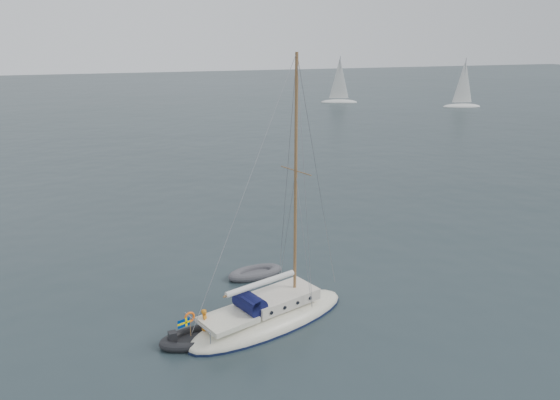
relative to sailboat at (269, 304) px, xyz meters
name	(u,v)px	position (x,y,z in m)	size (l,w,h in m)	color
ground	(323,285)	(3.62, 2.85, -0.92)	(300.00, 300.00, 0.00)	black
sailboat	(269,304)	(0.00, 0.00, 0.00)	(8.55, 2.57, 12.17)	#F0ECCE
dinghy	(255,273)	(0.56, 4.84, -0.73)	(3.03, 1.37, 0.43)	#535358
rib	(201,336)	(-3.14, -0.61, -0.70)	(3.58, 1.63, 1.47)	black
distant_yacht_c	(339,82)	(32.28, 70.04, 2.73)	(6.45, 3.44, 8.54)	silver
distant_yacht_b	(463,85)	(49.83, 58.77, 2.72)	(6.43, 3.43, 8.52)	silver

